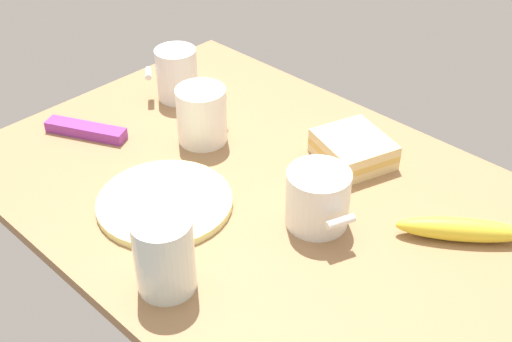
% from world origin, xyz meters
% --- Properties ---
extents(tabletop, '(0.90, 0.64, 0.02)m').
position_xyz_m(tabletop, '(0.00, 0.00, 0.01)').
color(tabletop, '#936D47').
rests_on(tabletop, ground).
extents(plate_of_food, '(0.21, 0.21, 0.01)m').
position_xyz_m(plate_of_food, '(0.07, 0.13, 0.03)').
color(plate_of_food, '#EAE58C').
rests_on(plate_of_food, tabletop).
extents(coffee_mug_black, '(0.09, 0.11, 0.10)m').
position_xyz_m(coffee_mug_black, '(0.16, -0.03, 0.07)').
color(coffee_mug_black, white).
rests_on(coffee_mug_black, tabletop).
extents(coffee_mug_milky, '(0.12, 0.09, 0.09)m').
position_xyz_m(coffee_mug_milky, '(-0.12, -0.00, 0.07)').
color(coffee_mug_milky, white).
rests_on(coffee_mug_milky, tabletop).
extents(coffee_mug_spare, '(0.09, 0.10, 0.10)m').
position_xyz_m(coffee_mug_spare, '(0.31, -0.10, 0.07)').
color(coffee_mug_spare, white).
rests_on(coffee_mug_spare, tabletop).
extents(sandwich_main, '(0.15, 0.14, 0.04)m').
position_xyz_m(sandwich_main, '(-0.07, -0.16, 0.04)').
color(sandwich_main, beige).
rests_on(sandwich_main, tabletop).
extents(glass_of_milk, '(0.08, 0.08, 0.11)m').
position_xyz_m(glass_of_milk, '(-0.06, 0.24, 0.07)').
color(glass_of_milk, silver).
rests_on(glass_of_milk, tabletop).
extents(banana, '(0.17, 0.14, 0.03)m').
position_xyz_m(banana, '(-0.30, -0.12, 0.04)').
color(banana, yellow).
rests_on(banana, tabletop).
extents(snack_bar, '(0.15, 0.09, 0.02)m').
position_xyz_m(snack_bar, '(0.32, 0.10, 0.03)').
color(snack_bar, purple).
rests_on(snack_bar, tabletop).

